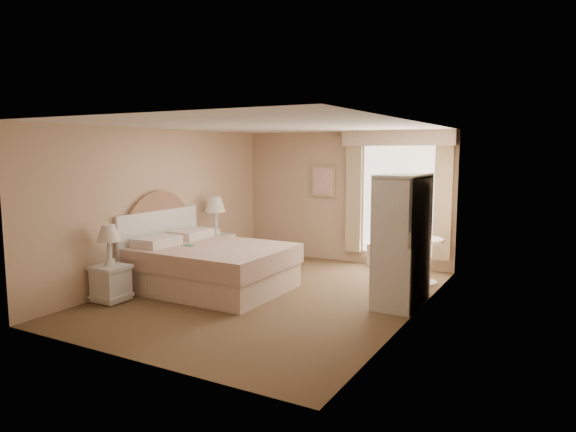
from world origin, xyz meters
The scene contains 9 objects.
room centered at (0.00, 0.00, 1.25)m, with size 4.21×5.51×2.51m.
window centered at (1.05, 2.65, 1.34)m, with size 2.05×0.22×2.51m.
framed_art centered at (-0.45, 2.71, 1.55)m, with size 0.52×0.04×0.62m.
bed centered at (-1.11, -0.16, 0.38)m, with size 2.31×1.82×1.61m.
nightstand_near centered at (-1.84, -1.39, 0.41)m, with size 0.45×0.45×1.09m.
nightstand_far centered at (-1.84, 1.07, 0.49)m, with size 0.53×0.53×1.29m.
round_table centered at (1.75, 1.80, 0.49)m, with size 0.70×0.70×0.74m.
cafe_chair centered at (1.55, 0.88, 0.47)m, with size 0.41×0.41×0.81m.
armoire centered at (1.81, 0.52, 0.76)m, with size 0.55×1.10×1.83m.
Camera 1 is at (3.82, -6.38, 2.14)m, focal length 32.00 mm.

